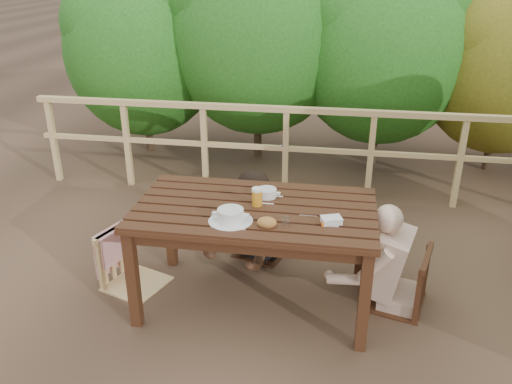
% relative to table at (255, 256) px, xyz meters
% --- Properties ---
extents(ground, '(60.00, 60.00, 0.00)m').
position_rel_table_xyz_m(ground, '(0.00, 0.00, -0.40)').
color(ground, brown).
rests_on(ground, ground).
extents(table, '(1.71, 0.96, 0.79)m').
position_rel_table_xyz_m(table, '(0.00, 0.00, 0.00)').
color(table, '#331B0F').
rests_on(table, ground).
extents(chair_left, '(0.56, 0.56, 0.88)m').
position_rel_table_xyz_m(chair_left, '(-0.98, 0.06, 0.04)').
color(chair_left, tan).
rests_on(chair_left, ground).
extents(chair_far, '(0.53, 0.53, 0.84)m').
position_rel_table_xyz_m(chair_far, '(-0.06, 0.72, 0.02)').
color(chair_far, '#331B0F').
rests_on(chair_far, ground).
extents(chair_right, '(0.54, 0.54, 0.88)m').
position_rel_table_xyz_m(chair_right, '(1.06, 0.15, 0.05)').
color(chair_right, '#331B0F').
rests_on(chair_right, ground).
extents(woman, '(0.68, 0.76, 1.28)m').
position_rel_table_xyz_m(woman, '(-0.06, 0.74, 0.24)').
color(woman, black).
rests_on(woman, ground).
extents(diner_right, '(0.77, 0.68, 1.32)m').
position_rel_table_xyz_m(diner_right, '(1.09, 0.15, 0.26)').
color(diner_right, tan).
rests_on(diner_right, ground).
extents(railing, '(5.60, 0.10, 1.01)m').
position_rel_table_xyz_m(railing, '(0.00, 2.00, 0.11)').
color(railing, tan).
rests_on(railing, ground).
extents(hedge_row, '(6.60, 1.60, 3.80)m').
position_rel_table_xyz_m(hedge_row, '(0.40, 3.20, 1.50)').
color(hedge_row, '#235D19').
rests_on(hedge_row, ground).
extents(soup_near, '(0.30, 0.30, 0.10)m').
position_rel_table_xyz_m(soup_near, '(-0.13, -0.24, 0.45)').
color(soup_near, silver).
rests_on(soup_near, table).
extents(soup_far, '(0.24, 0.24, 0.08)m').
position_rel_table_xyz_m(soup_far, '(0.06, 0.18, 0.44)').
color(soup_far, white).
rests_on(soup_far, table).
extents(bread_roll, '(0.13, 0.10, 0.08)m').
position_rel_table_xyz_m(bread_roll, '(0.13, -0.27, 0.43)').
color(bread_roll, olive).
rests_on(bread_roll, table).
extents(beer_glass, '(0.08, 0.08, 0.15)m').
position_rel_table_xyz_m(beer_glass, '(0.01, 0.02, 0.47)').
color(beer_glass, orange).
rests_on(beer_glass, table).
extents(tumbler, '(0.06, 0.06, 0.07)m').
position_rel_table_xyz_m(tumbler, '(0.25, -0.24, 0.43)').
color(tumbler, silver).
rests_on(tumbler, table).
extents(butter_tub, '(0.16, 0.14, 0.06)m').
position_rel_table_xyz_m(butter_tub, '(0.55, -0.16, 0.43)').
color(butter_tub, silver).
rests_on(butter_tub, table).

